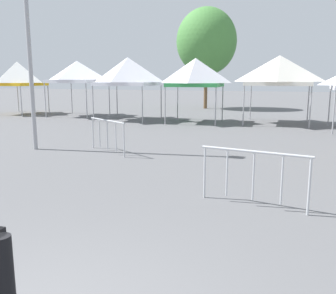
# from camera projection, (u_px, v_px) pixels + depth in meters

# --- Properties ---
(canopy_tent_far_left) EXTENTS (2.82, 2.82, 3.51)m
(canopy_tent_far_left) POSITION_uv_depth(u_px,v_px,m) (18.00, 74.00, 24.69)
(canopy_tent_far_left) COLOR #9E9EA3
(canopy_tent_far_left) RESTS_ON ground
(canopy_tent_behind_center) EXTENTS (3.15, 3.15, 3.48)m
(canopy_tent_behind_center) POSITION_uv_depth(u_px,v_px,m) (77.00, 72.00, 23.28)
(canopy_tent_behind_center) COLOR #9E9EA3
(canopy_tent_behind_center) RESTS_ON ground
(canopy_tent_left_of_center) EXTENTS (3.21, 3.21, 3.58)m
(canopy_tent_left_of_center) POSITION_uv_depth(u_px,v_px,m) (128.00, 72.00, 21.06)
(canopy_tent_left_of_center) COLOR #9E9EA3
(canopy_tent_left_of_center) RESTS_ON ground
(canopy_tent_behind_left) EXTENTS (3.01, 3.01, 3.47)m
(canopy_tent_behind_left) POSITION_uv_depth(u_px,v_px,m) (196.00, 72.00, 19.83)
(canopy_tent_behind_left) COLOR #9E9EA3
(canopy_tent_behind_left) RESTS_ON ground
(canopy_tent_right_of_center) EXTENTS (3.41, 3.41, 3.57)m
(canopy_tent_right_of_center) POSITION_uv_depth(u_px,v_px,m) (279.00, 71.00, 19.21)
(canopy_tent_right_of_center) COLOR #9E9EA3
(canopy_tent_right_of_center) RESTS_ON ground
(light_pole_opposite_side) EXTENTS (0.36, 0.36, 8.22)m
(light_pole_opposite_side) POSITION_uv_depth(u_px,v_px,m) (26.00, 6.00, 11.75)
(light_pole_opposite_side) COLOR #9E9EA3
(light_pole_opposite_side) RESTS_ON ground
(tree_behind_tents_center) EXTENTS (4.72, 4.72, 7.85)m
(tree_behind_tents_center) POSITION_uv_depth(u_px,v_px,m) (206.00, 41.00, 28.80)
(tree_behind_tents_center) COLOR brown
(tree_behind_tents_center) RESTS_ON ground
(crowd_barrier_near_person) EXTENTS (1.83, 1.11, 1.08)m
(crowd_barrier_near_person) POSITION_uv_depth(u_px,v_px,m) (107.00, 130.00, 11.92)
(crowd_barrier_near_person) COLOR #B7BABF
(crowd_barrier_near_person) RESTS_ON ground
(crowd_barrier_by_lift) EXTENTS (2.08, 0.39, 1.08)m
(crowd_barrier_by_lift) POSITION_uv_depth(u_px,v_px,m) (254.00, 167.00, 6.86)
(crowd_barrier_by_lift) COLOR #B7BABF
(crowd_barrier_by_lift) RESTS_ON ground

